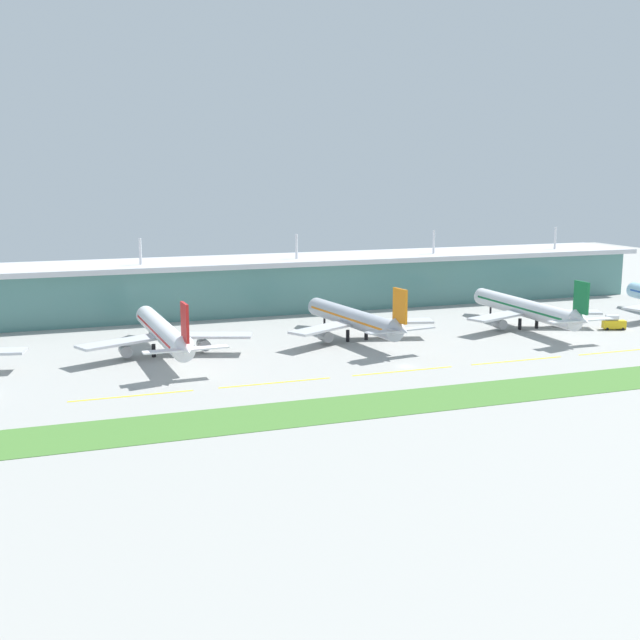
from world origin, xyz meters
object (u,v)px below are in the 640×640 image
at_px(airliner_center, 355,319).
at_px(baggage_cart, 622,325).
at_px(fuel_truck, 613,323).
at_px(airliner_near_middle, 164,332).
at_px(airliner_far_middle, 526,309).

bearing_deg(airliner_center, baggage_cart, -8.48).
xyz_separation_m(airliner_center, fuel_truck, (84.96, -13.49, -4.18)).
relative_size(airliner_near_middle, airliner_far_middle, 1.02).
bearing_deg(airliner_far_middle, airliner_center, 178.37).
height_order(airliner_far_middle, fuel_truck, airliner_far_middle).
height_order(airliner_center, airliner_far_middle, same).
relative_size(airliner_center, fuel_truck, 7.75).
bearing_deg(fuel_truck, airliner_center, 170.98).
bearing_deg(fuel_truck, baggage_cart, 4.45).
bearing_deg(airliner_near_middle, baggage_cart, -4.77).
xyz_separation_m(airliner_near_middle, fuel_truck, (142.59, -12.49, -4.19)).
height_order(airliner_far_middle, baggage_cart, airliner_far_middle).
relative_size(airliner_far_middle, baggage_cart, 15.96).
distance_m(airliner_center, airliner_far_middle, 59.72).
bearing_deg(airliner_far_middle, airliner_near_middle, 179.65).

